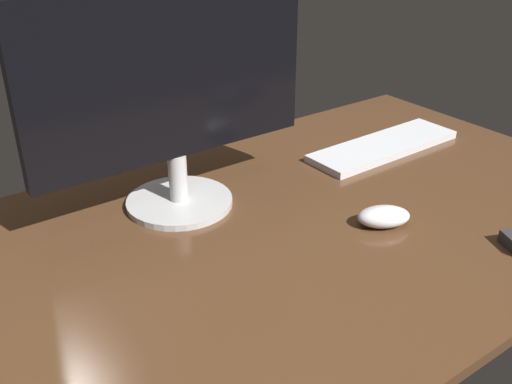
{
  "coord_description": "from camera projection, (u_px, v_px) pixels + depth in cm",
  "views": [
    {
      "loc": [
        -61.24,
        -72.04,
        57.44
      ],
      "look_at": [
        -5.41,
        4.65,
        8.0
      ],
      "focal_mm": 41.37,
      "sensor_mm": 36.0,
      "label": 1
    }
  ],
  "objects": [
    {
      "name": "monitor",
      "position": [
        172.0,
        92.0,
        1.05
      ],
      "size": [
        54.87,
        20.62,
        41.24
      ],
      "rotation": [
        0.0,
        0.0,
        -0.0
      ],
      "color": "#BEBEBE",
      "rests_on": "desk"
    },
    {
      "name": "computer_mouse",
      "position": [
        384.0,
        217.0,
        1.07
      ],
      "size": [
        11.28,
        9.69,
        3.78
      ],
      "primitive_type": "ellipsoid",
      "rotation": [
        0.0,
        0.0,
        -0.5
      ],
      "color": "silver",
      "rests_on": "desk"
    },
    {
      "name": "desk",
      "position": [
        294.0,
        227.0,
        1.1
      ],
      "size": [
        140.0,
        84.0,
        2.0
      ],
      "primitive_type": "cube",
      "color": "#4C301C",
      "rests_on": "ground"
    },
    {
      "name": "keyboard",
      "position": [
        384.0,
        146.0,
        1.39
      ],
      "size": [
        39.59,
        12.19,
        1.71
      ],
      "primitive_type": "cube",
      "rotation": [
        0.0,
        0.0,
        0.01
      ],
      "color": "silver",
      "rests_on": "desk"
    }
  ]
}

